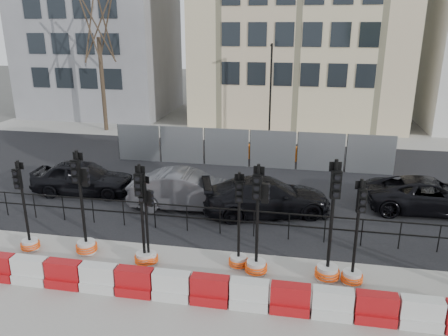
% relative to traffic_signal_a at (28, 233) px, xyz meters
% --- Properties ---
extents(ground, '(120.00, 120.00, 0.00)m').
position_rel_traffic_signal_a_xyz_m(ground, '(5.90, 1.10, -0.64)').
color(ground, '#51514C').
rests_on(ground, ground).
extents(sidewalk_near, '(40.00, 6.00, 0.02)m').
position_rel_traffic_signal_a_xyz_m(sidewalk_near, '(5.90, -1.90, -0.63)').
color(sidewalk_near, gray).
rests_on(sidewalk_near, ground).
extents(road, '(40.00, 14.00, 0.03)m').
position_rel_traffic_signal_a_xyz_m(road, '(5.90, 8.10, -0.62)').
color(road, black).
rests_on(road, ground).
extents(sidewalk_far, '(40.00, 4.00, 0.02)m').
position_rel_traffic_signal_a_xyz_m(sidewalk_far, '(5.90, 17.10, -0.63)').
color(sidewalk_far, gray).
rests_on(sidewalk_far, ground).
extents(building_grey, '(11.00, 9.06, 14.00)m').
position_rel_traffic_signal_a_xyz_m(building_grey, '(-8.10, 23.09, 6.36)').
color(building_grey, gray).
rests_on(building_grey, ground).
extents(kerb_railing, '(18.00, 0.04, 1.00)m').
position_rel_traffic_signal_a_xyz_m(kerb_railing, '(5.90, 2.30, 0.05)').
color(kerb_railing, black).
rests_on(kerb_railing, ground).
extents(heras_fencing, '(14.33, 1.72, 2.00)m').
position_rel_traffic_signal_a_xyz_m(heras_fencing, '(6.47, 10.97, 0.01)').
color(heras_fencing, gray).
rests_on(heras_fencing, ground).
extents(lamp_post_far, '(0.12, 0.56, 6.00)m').
position_rel_traffic_signal_a_xyz_m(lamp_post_far, '(6.40, 16.09, 2.58)').
color(lamp_post_far, black).
rests_on(lamp_post_far, ground).
extents(tree_bare_far, '(2.00, 2.00, 9.00)m').
position_rel_traffic_signal_a_xyz_m(tree_bare_far, '(-5.10, 16.60, 6.01)').
color(tree_bare_far, '#473828').
rests_on(tree_bare_far, ground).
extents(barrier_row, '(16.75, 0.50, 0.80)m').
position_rel_traffic_signal_a_xyz_m(barrier_row, '(5.90, -1.70, -0.27)').
color(barrier_row, '#AB150D').
rests_on(barrier_row, ground).
extents(traffic_signal_a, '(0.61, 0.61, 3.10)m').
position_rel_traffic_signal_a_xyz_m(traffic_signal_a, '(0.00, 0.00, 0.00)').
color(traffic_signal_a, silver).
rests_on(traffic_signal_a, ground).
extents(traffic_signal_b, '(0.68, 0.68, 3.48)m').
position_rel_traffic_signal_a_xyz_m(traffic_signal_b, '(1.93, 0.16, 0.19)').
color(traffic_signal_b, silver).
rests_on(traffic_signal_b, ground).
extents(traffic_signal_c, '(0.64, 0.64, 3.26)m').
position_rel_traffic_signal_a_xyz_m(traffic_signal_c, '(4.01, -0.14, 0.03)').
color(traffic_signal_c, silver).
rests_on(traffic_signal_c, ground).
extents(traffic_signal_d, '(0.58, 0.58, 2.94)m').
position_rel_traffic_signal_a_xyz_m(traffic_signal_d, '(4.13, -0.09, 0.06)').
color(traffic_signal_d, silver).
rests_on(traffic_signal_d, ground).
extents(traffic_signal_e, '(0.61, 0.61, 3.07)m').
position_rel_traffic_signal_a_xyz_m(traffic_signal_e, '(6.89, 0.23, -0.01)').
color(traffic_signal_e, silver).
rests_on(traffic_signal_e, ground).
extents(traffic_signal_f, '(0.68, 0.68, 3.43)m').
position_rel_traffic_signal_a_xyz_m(traffic_signal_f, '(7.47, -0.04, 0.18)').
color(traffic_signal_f, silver).
rests_on(traffic_signal_f, ground).
extents(traffic_signal_g, '(0.72, 0.72, 3.66)m').
position_rel_traffic_signal_a_xyz_m(traffic_signal_g, '(9.52, 0.01, 0.12)').
color(traffic_signal_g, silver).
rests_on(traffic_signal_g, ground).
extents(traffic_signal_h, '(0.63, 0.63, 3.19)m').
position_rel_traffic_signal_a_xyz_m(traffic_signal_h, '(10.21, -0.06, 0.02)').
color(traffic_signal_h, silver).
rests_on(traffic_signal_h, ground).
extents(car_a, '(2.30, 4.57, 1.48)m').
position_rel_traffic_signal_a_xyz_m(car_a, '(-0.73, 5.06, 0.10)').
color(car_a, black).
rests_on(car_a, ground).
extents(car_b, '(2.21, 4.83, 1.52)m').
position_rel_traffic_signal_a_xyz_m(car_b, '(4.17, 4.36, 0.12)').
color(car_b, '#424246').
rests_on(car_b, ground).
extents(car_c, '(4.73, 6.08, 1.44)m').
position_rel_traffic_signal_a_xyz_m(car_c, '(7.34, 4.37, 0.08)').
color(car_c, black).
rests_on(car_c, ground).
extents(car_d, '(2.56, 4.96, 1.33)m').
position_rel_traffic_signal_a_xyz_m(car_d, '(13.63, 5.84, 0.03)').
color(car_d, black).
rests_on(car_d, ground).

